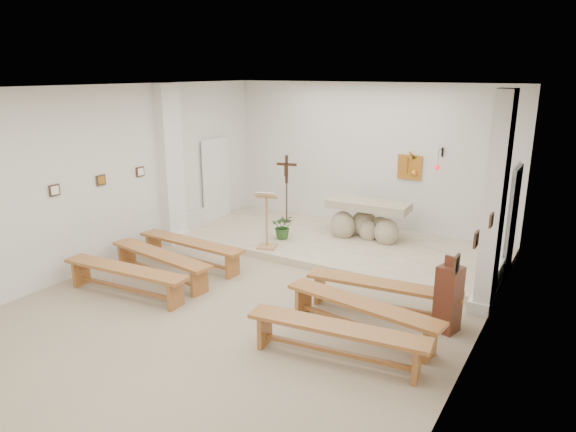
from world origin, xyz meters
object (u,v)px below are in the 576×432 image
Objects in this scene: altar at (367,222)px; bench_left_front at (191,247)px; bench_right_third at (337,335)px; donation_pedestal at (448,299)px; lectern at (266,220)px; bench_left_second at (160,260)px; bench_left_third at (125,275)px; crucifix_stand at (287,184)px; bench_right_second at (362,310)px; bench_right_front at (382,290)px.

altar reaches higher than bench_left_front.
bench_right_third is (1.54, -4.68, -0.11)m from altar.
lectern is at bearing 177.52° from donation_pedestal.
altar is 1.54× the size of donation_pedestal.
bench_left_third is at bearing -82.28° from bench_left_second.
crucifix_stand is 0.67× the size of bench_right_second.
lectern is at bearing 74.30° from bench_left_second.
bench_left_second is at bearing -175.08° from bench_right_front.
bench_left_front is 0.99× the size of bench_right_front.
crucifix_stand reaches higher than donation_pedestal.
crucifix_stand reaches higher than bench_left_front.
bench_right_third is (4.00, 0.00, 0.00)m from bench_left_third.
donation_pedestal is 0.48× the size of bench_left_front.
altar is 4.15m from bench_right_second.
bench_left_front is at bearing 97.72° from bench_left_second.
bench_left_second is 4.00m from bench_right_second.
donation_pedestal is (4.75, -3.24, -0.59)m from crucifix_stand.
crucifix_stand is 4.90m from bench_left_third.
donation_pedestal reaches higher than bench_right_third.
donation_pedestal is at bearing 49.76° from bench_right_third.
donation_pedestal is 1.30m from bench_right_second.
altar is at bearing -17.06° from crucifix_stand.
bench_left_second is (-5.04, -0.77, -0.13)m from donation_pedestal.
donation_pedestal is 5.04m from bench_left_front.
donation_pedestal is 0.47× the size of bench_left_third.
crucifix_stand is 4.09m from bench_left_second.
lectern is at bearing 149.96° from bench_right_front.
bench_right_second is (4.00, -0.00, 0.00)m from bench_left_second.
donation_pedestal reaches higher than altar.
bench_left_third is (-4.00, -0.83, 0.00)m from bench_right_second.
altar is 4.93m from bench_right_third.
crucifix_stand is 5.78m from donation_pedestal.
bench_left_third is (-0.93, -2.98, -0.37)m from lectern.
bench_right_second is (3.07, -2.15, -0.37)m from lectern.
lectern is 0.50× the size of bench_right_third.
crucifix_stand is at bearing 87.09° from bench_left_front.
donation_pedestal is 0.47× the size of bench_right_front.
bench_right_front is at bearing 19.44° from bench_left_second.
bench_right_third is (-1.04, -1.60, -0.13)m from donation_pedestal.
altar is 4.57m from bench_left_second.
altar is 0.73× the size of bench_right_third.
donation_pedestal is 1.91m from bench_right_third.
donation_pedestal reaches higher than bench_left_second.
donation_pedestal is at bearing -10.05° from bench_right_front.
crucifix_stand reaches higher than bench_left_third.
bench_right_front is (4.00, 0.00, 0.00)m from bench_left_front.
bench_left_front is 0.99× the size of bench_right_third.
bench_right_front is 1.00× the size of bench_right_second.
bench_left_second is (-4.00, -0.83, 0.00)m from bench_right_front.
bench_left_second is 1.00× the size of bench_left_third.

